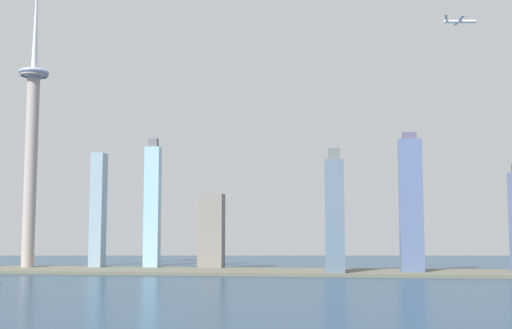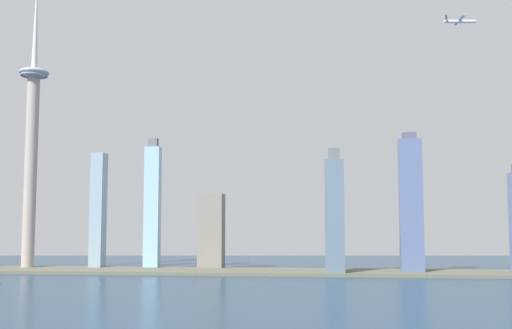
{
  "view_description": "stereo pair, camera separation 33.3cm",
  "coord_description": "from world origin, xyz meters",
  "px_view_note": "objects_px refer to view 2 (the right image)",
  "views": [
    {
      "loc": [
        29.79,
        -109.87,
        50.22
      ],
      "look_at": [
        -43.1,
        533.24,
        112.19
      ],
      "focal_mm": 43.77,
      "sensor_mm": 36.0,
      "label": 1
    },
    {
      "loc": [
        30.12,
        -109.83,
        50.22
      ],
      "look_at": [
        -43.1,
        533.24,
        112.19
      ],
      "focal_mm": 43.77,
      "sensor_mm": 36.0,
      "label": 2
    }
  ],
  "objects_px": {
    "skyscraper_3": "(152,206)",
    "skyscraper_5": "(411,205)",
    "skyscraper_2": "(211,232)",
    "skyscraper_6": "(335,215)",
    "airplane": "(460,21)",
    "skyscraper_0": "(98,211)",
    "observation_tower": "(32,135)"
  },
  "relations": [
    {
      "from": "skyscraper_3",
      "to": "skyscraper_5",
      "type": "xyz_separation_m",
      "value": [
        276.15,
        -35.22,
        -0.63
      ]
    },
    {
      "from": "skyscraper_3",
      "to": "skyscraper_5",
      "type": "height_order",
      "value": "skyscraper_3"
    },
    {
      "from": "skyscraper_3",
      "to": "skyscraper_5",
      "type": "bearing_deg",
      "value": -7.27
    },
    {
      "from": "skyscraper_2",
      "to": "skyscraper_6",
      "type": "bearing_deg",
      "value": -24.0
    },
    {
      "from": "skyscraper_5",
      "to": "airplane",
      "type": "height_order",
      "value": "airplane"
    },
    {
      "from": "skyscraper_2",
      "to": "skyscraper_5",
      "type": "distance_m",
      "value": 216.65
    },
    {
      "from": "skyscraper_2",
      "to": "skyscraper_3",
      "type": "xyz_separation_m",
      "value": [
        -65.39,
        -6.84,
        28.02
      ]
    },
    {
      "from": "skyscraper_6",
      "to": "skyscraper_3",
      "type": "bearing_deg",
      "value": 165.14
    },
    {
      "from": "skyscraper_0",
      "to": "skyscraper_3",
      "type": "height_order",
      "value": "skyscraper_3"
    },
    {
      "from": "observation_tower",
      "to": "skyscraper_3",
      "type": "height_order",
      "value": "observation_tower"
    },
    {
      "from": "skyscraper_3",
      "to": "skyscraper_6",
      "type": "xyz_separation_m",
      "value": [
        199.81,
        -53.0,
        -10.77
      ]
    },
    {
      "from": "observation_tower",
      "to": "skyscraper_0",
      "type": "bearing_deg",
      "value": 10.29
    },
    {
      "from": "airplane",
      "to": "skyscraper_2",
      "type": "bearing_deg",
      "value": 160.26
    },
    {
      "from": "skyscraper_3",
      "to": "observation_tower",
      "type": "bearing_deg",
      "value": -172.92
    },
    {
      "from": "observation_tower",
      "to": "skyscraper_5",
      "type": "relative_size",
      "value": 2.39
    },
    {
      "from": "observation_tower",
      "to": "airplane",
      "type": "relative_size",
      "value": 10.66
    },
    {
      "from": "skyscraper_2",
      "to": "airplane",
      "type": "distance_m",
      "value": 338.51
    },
    {
      "from": "skyscraper_0",
      "to": "skyscraper_5",
      "type": "relative_size",
      "value": 0.91
    },
    {
      "from": "skyscraper_0",
      "to": "skyscraper_2",
      "type": "xyz_separation_m",
      "value": [
        126.35,
        10.17,
        -22.93
      ]
    },
    {
      "from": "skyscraper_2",
      "to": "skyscraper_3",
      "type": "distance_m",
      "value": 71.47
    },
    {
      "from": "skyscraper_6",
      "to": "airplane",
      "type": "distance_m",
      "value": 227.75
    },
    {
      "from": "observation_tower",
      "to": "airplane",
      "type": "distance_m",
      "value": 472.15
    },
    {
      "from": "skyscraper_6",
      "to": "skyscraper_0",
      "type": "bearing_deg",
      "value": 169.22
    },
    {
      "from": "skyscraper_2",
      "to": "skyscraper_6",
      "type": "height_order",
      "value": "skyscraper_6"
    },
    {
      "from": "skyscraper_2",
      "to": "airplane",
      "type": "bearing_deg",
      "value": -14.05
    },
    {
      "from": "observation_tower",
      "to": "skyscraper_2",
      "type": "distance_m",
      "value": 228.94
    },
    {
      "from": "skyscraper_3",
      "to": "skyscraper_6",
      "type": "distance_m",
      "value": 207.0
    },
    {
      "from": "airplane",
      "to": "skyscraper_0",
      "type": "bearing_deg",
      "value": 166.24
    },
    {
      "from": "observation_tower",
      "to": "skyscraper_3",
      "type": "relative_size",
      "value": 2.34
    },
    {
      "from": "skyscraper_0",
      "to": "skyscraper_6",
      "type": "height_order",
      "value": "skyscraper_0"
    },
    {
      "from": "skyscraper_3",
      "to": "skyscraper_0",
      "type": "bearing_deg",
      "value": -176.87
    },
    {
      "from": "skyscraper_6",
      "to": "skyscraper_5",
      "type": "bearing_deg",
      "value": 13.11
    }
  ]
}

